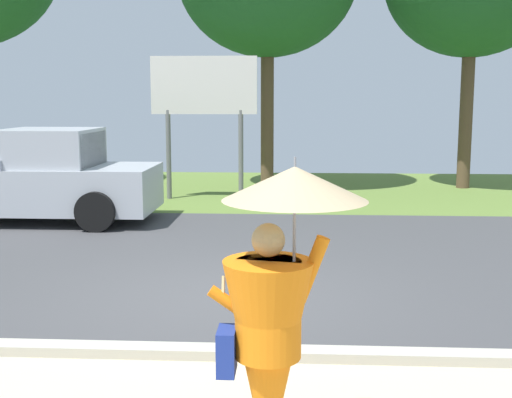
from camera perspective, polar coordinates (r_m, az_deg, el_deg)
ground_plane at (r=11.36m, az=-1.26°, el=-4.23°), size 40.00×22.00×0.20m
monk_pedestrian at (r=4.41m, az=1.52°, el=-10.11°), size 1.04×0.94×2.13m
pickup_truck at (r=14.21m, az=-19.03°, el=1.68°), size 5.20×2.28×1.88m
roadside_billboard at (r=16.34m, az=-4.52°, el=8.89°), size 2.60×0.12×3.50m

